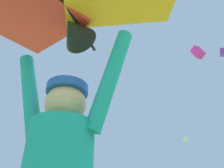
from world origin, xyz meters
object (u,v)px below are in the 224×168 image
distant_kite_magenta_low_right (198,52)px  distant_kite_white_mid_left (187,140)px  held_stunt_kite (71,10)px  distant_kite_purple_overhead_distant (222,52)px  distant_kite_yellow_high_left (113,50)px

distant_kite_magenta_low_right → distant_kite_white_mid_left: distant_kite_magenta_low_right is taller
held_stunt_kite → distant_kite_white_mid_left: size_ratio=0.94×
distant_kite_purple_overhead_distant → distant_kite_white_mid_left: size_ratio=0.45×
distant_kite_magenta_low_right → distant_kite_yellow_high_left: 15.44m
distant_kite_magenta_low_right → distant_kite_white_mid_left: size_ratio=0.64×
distant_kite_yellow_high_left → distant_kite_purple_overhead_distant: bearing=-28.7°
distant_kite_white_mid_left → distant_kite_yellow_high_left: bearing=-150.8°
distant_kite_magenta_low_right → distant_kite_purple_overhead_distant: (3.52, 3.49, 2.53)m
distant_kite_purple_overhead_distant → distant_kite_white_mid_left: (-2.45, 11.21, -5.10)m
distant_kite_magenta_low_right → distant_kite_yellow_high_left: bearing=128.9°
distant_kite_yellow_high_left → distant_kite_magenta_low_right: bearing=-51.1°
distant_kite_magenta_low_right → distant_kite_white_mid_left: bearing=85.8°
distant_kite_purple_overhead_distant → distant_kite_white_mid_left: 12.56m
distant_kite_yellow_high_left → distant_kite_white_mid_left: bearing=29.2°
distant_kite_yellow_high_left → distant_kite_purple_overhead_distant: size_ratio=1.24×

